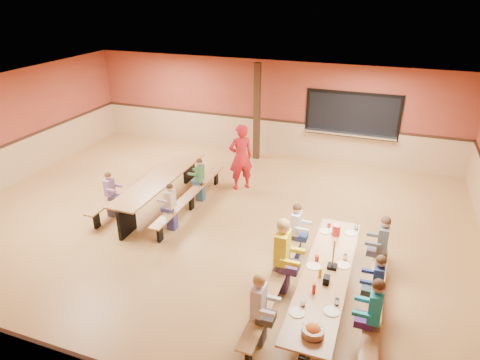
% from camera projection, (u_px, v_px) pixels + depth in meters
% --- Properties ---
extents(ground, '(12.00, 12.00, 0.00)m').
position_uv_depth(ground, '(205.00, 225.00, 9.95)').
color(ground, '#9C6F3B').
rests_on(ground, ground).
extents(room_envelope, '(12.04, 10.04, 3.02)m').
position_uv_depth(room_envelope, '(204.00, 199.00, 9.65)').
color(room_envelope, brown).
rests_on(room_envelope, ground).
extents(kitchen_pass_through, '(2.78, 0.28, 1.38)m').
position_uv_depth(kitchen_pass_through, '(352.00, 117.00, 12.73)').
color(kitchen_pass_through, black).
rests_on(kitchen_pass_through, ground).
extents(structural_post, '(0.18, 0.18, 3.00)m').
position_uv_depth(structural_post, '(257.00, 112.00, 13.12)').
color(structural_post, black).
rests_on(structural_post, ground).
extents(cafeteria_table_main, '(1.91, 3.70, 0.74)m').
position_uv_depth(cafeteria_table_main, '(325.00, 283.00, 7.20)').
color(cafeteria_table_main, '#9A6A3D').
rests_on(cafeteria_table_main, ground).
extents(cafeteria_table_second, '(1.91, 3.70, 0.74)m').
position_uv_depth(cafeteria_table_second, '(161.00, 185.00, 10.69)').
color(cafeteria_table_second, '#9A6A3D').
rests_on(cafeteria_table_second, ground).
extents(seated_child_white_left, '(0.39, 0.32, 1.25)m').
position_uv_depth(seated_child_white_left, '(258.00, 310.00, 6.47)').
color(seated_child_white_left, silver).
rests_on(seated_child_white_left, ground).
extents(seated_adult_yellow, '(0.48, 0.39, 1.44)m').
position_uv_depth(seated_adult_yellow, '(282.00, 256.00, 7.59)').
color(seated_adult_yellow, yellow).
rests_on(seated_adult_yellow, ground).
extents(seated_child_grey_left, '(0.37, 0.30, 1.20)m').
position_uv_depth(seated_child_grey_left, '(296.00, 231.00, 8.56)').
color(seated_child_grey_left, silver).
rests_on(seated_child_grey_left, ground).
extents(seated_child_teal_right, '(0.40, 0.33, 1.27)m').
position_uv_depth(seated_child_teal_right, '(374.00, 316.00, 6.34)').
color(seated_child_teal_right, teal).
rests_on(seated_child_teal_right, ground).
extents(seated_child_navy_right, '(0.36, 0.29, 1.19)m').
position_uv_depth(seated_child_navy_right, '(377.00, 287.00, 7.00)').
color(seated_child_navy_right, navy).
rests_on(seated_child_navy_right, ground).
extents(seated_child_char_right, '(0.39, 0.32, 1.26)m').
position_uv_depth(seated_child_char_right, '(382.00, 247.00, 8.00)').
color(seated_child_char_right, '#494F53').
rests_on(seated_child_char_right, ground).
extents(seated_child_purple_sec, '(0.33, 0.27, 1.12)m').
position_uv_depth(seated_child_purple_sec, '(110.00, 195.00, 10.13)').
color(seated_child_purple_sec, '#855E91').
rests_on(seated_child_purple_sec, ground).
extents(seated_child_green_sec, '(0.33, 0.27, 1.13)m').
position_uv_depth(seated_child_green_sec, '(200.00, 180.00, 10.87)').
color(seated_child_green_sec, '#34683F').
rests_on(seated_child_green_sec, ground).
extents(seated_child_tan_sec, '(0.33, 0.27, 1.12)m').
position_uv_depth(seated_child_tan_sec, '(171.00, 207.00, 9.57)').
color(seated_child_tan_sec, beige).
rests_on(seated_child_tan_sec, ground).
extents(standing_woman, '(0.79, 0.75, 1.82)m').
position_uv_depth(standing_woman, '(241.00, 157.00, 11.36)').
color(standing_woman, red).
rests_on(standing_woman, ground).
extents(punch_pitcher, '(0.16, 0.16, 0.22)m').
position_uv_depth(punch_pitcher, '(336.00, 230.00, 8.13)').
color(punch_pitcher, '#B42018').
rests_on(punch_pitcher, cafeteria_table_main).
extents(chip_bowl, '(0.32, 0.32, 0.15)m').
position_uv_depth(chip_bowl, '(313.00, 331.00, 5.83)').
color(chip_bowl, orange).
rests_on(chip_bowl, cafeteria_table_main).
extents(napkin_dispenser, '(0.10, 0.14, 0.13)m').
position_uv_depth(napkin_dispenser, '(326.00, 280.00, 6.84)').
color(napkin_dispenser, black).
rests_on(napkin_dispenser, cafeteria_table_main).
extents(condiment_mustard, '(0.06, 0.06, 0.17)m').
position_uv_depth(condiment_mustard, '(320.00, 273.00, 6.98)').
color(condiment_mustard, yellow).
rests_on(condiment_mustard, cafeteria_table_main).
extents(condiment_ketchup, '(0.06, 0.06, 0.17)m').
position_uv_depth(condiment_ketchup, '(314.00, 289.00, 6.62)').
color(condiment_ketchup, '#B2140F').
rests_on(condiment_ketchup, cafeteria_table_main).
extents(table_paddle, '(0.16, 0.16, 0.56)m').
position_uv_depth(table_paddle, '(333.00, 261.00, 7.18)').
color(table_paddle, black).
rests_on(table_paddle, cafeteria_table_main).
extents(place_settings, '(0.65, 3.30, 0.11)m').
position_uv_depth(place_settings, '(326.00, 270.00, 7.09)').
color(place_settings, beige).
rests_on(place_settings, cafeteria_table_main).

